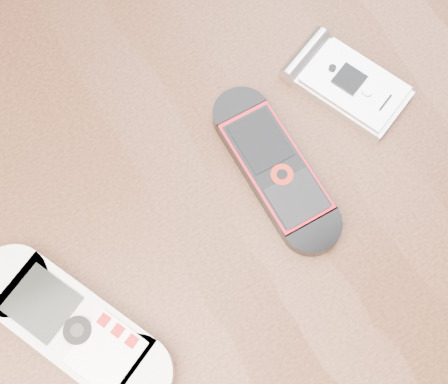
{
  "coord_description": "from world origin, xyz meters",
  "views": [
    {
      "loc": [
        -0.08,
        -0.15,
        1.25
      ],
      "look_at": [
        0.01,
        0.0,
        0.76
      ],
      "focal_mm": 50.0,
      "sensor_mm": 36.0,
      "label": 1
    }
  ],
  "objects_px": {
    "nokia_black_red": "(275,168)",
    "motorola_razr": "(351,85)",
    "nokia_white": "(73,327)",
    "table": "(220,232)"
  },
  "relations": [
    {
      "from": "nokia_black_red",
      "to": "motorola_razr",
      "type": "height_order",
      "value": "same"
    },
    {
      "from": "nokia_black_red",
      "to": "motorola_razr",
      "type": "relative_size",
      "value": 1.48
    },
    {
      "from": "nokia_black_red",
      "to": "motorola_razr",
      "type": "distance_m",
      "value": 0.11
    },
    {
      "from": "table",
      "to": "nokia_black_red",
      "type": "height_order",
      "value": "nokia_black_red"
    },
    {
      "from": "nokia_black_red",
      "to": "motorola_razr",
      "type": "xyz_separation_m",
      "value": [
        0.1,
        0.03,
        0.0
      ]
    },
    {
      "from": "motorola_razr",
      "to": "table",
      "type": "bearing_deg",
      "value": 169.29
    },
    {
      "from": "table",
      "to": "motorola_razr",
      "type": "bearing_deg",
      "value": 11.38
    },
    {
      "from": "nokia_white",
      "to": "motorola_razr",
      "type": "relative_size",
      "value": 1.61
    },
    {
      "from": "table",
      "to": "nokia_white",
      "type": "bearing_deg",
      "value": -166.32
    },
    {
      "from": "nokia_white",
      "to": "motorola_razr",
      "type": "xyz_separation_m",
      "value": [
        0.31,
        0.07,
        -0.0
      ]
    }
  ]
}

